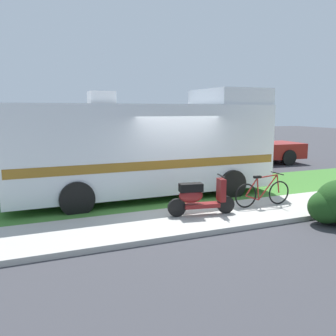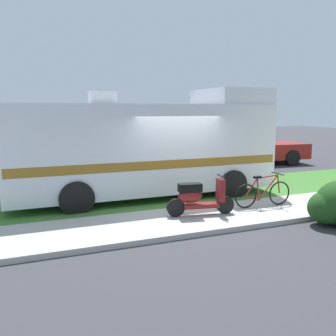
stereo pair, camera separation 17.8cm
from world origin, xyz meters
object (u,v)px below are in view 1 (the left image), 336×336
Objects in this scene: scooter at (199,197)px; bicycle at (263,192)px; motorhome_rv at (145,146)px; pickup_truck_near at (240,144)px.

scooter is 1.97m from bicycle.
motorhome_rv reaches higher than bicycle.
pickup_truck_near is at bearing 50.04° from scooter.
pickup_truck_near is (6.18, 7.38, 0.43)m from scooter.
motorhome_rv is 1.48× the size of pickup_truck_near.
pickup_truck_near is at bearing 59.95° from bicycle.
bicycle is (1.97, 0.10, -0.09)m from scooter.
motorhome_rv is at bearing 98.82° from scooter.
pickup_truck_near reaches higher than bicycle.
pickup_truck_near is (6.60, 4.68, -0.57)m from motorhome_rv.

